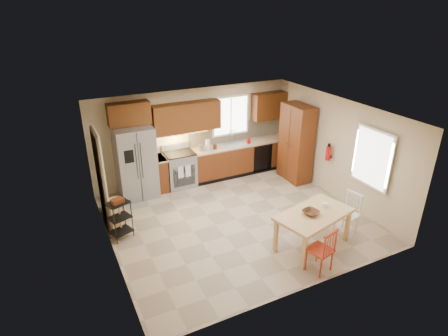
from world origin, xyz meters
TOP-DOWN VIEW (x-y plane):
  - floor at (0.00, 0.00)m, footprint 5.50×5.50m
  - ceiling at (0.00, 0.00)m, footprint 5.50×5.00m
  - wall_back at (0.00, 2.50)m, footprint 5.50×0.02m
  - wall_front at (0.00, -2.50)m, footprint 5.50×0.02m
  - wall_left at (-2.75, 0.00)m, footprint 0.02×5.00m
  - wall_right at (2.75, 0.00)m, footprint 0.02×5.00m
  - refrigerator at (-1.70, 2.12)m, footprint 0.92×0.75m
  - range_stove at (-0.55, 2.19)m, footprint 0.76×0.63m
  - base_cabinet_narrow at (-1.10, 2.20)m, footprint 0.30×0.60m
  - base_cabinet_run at (1.29, 2.20)m, footprint 2.92×0.60m
  - dishwasher at (1.85, 1.91)m, footprint 0.60×0.02m
  - backsplash at (1.29, 2.48)m, footprint 2.92×0.03m
  - upper_over_fridge at (-1.70, 2.33)m, footprint 1.00×0.35m
  - upper_left_block at (-0.25, 2.33)m, footprint 1.80×0.35m
  - upper_right_block at (2.25, 2.33)m, footprint 1.00×0.35m
  - window_back at (1.10, 2.48)m, footprint 1.12×0.04m
  - sink at (1.10, 2.20)m, footprint 0.62×0.46m
  - undercab_glow at (-0.55, 2.30)m, footprint 1.60×0.30m
  - soap_bottle at (1.48, 2.10)m, footprint 0.09×0.09m
  - paper_towel at (0.25, 2.15)m, footprint 0.12×0.12m
  - canister_steel at (0.05, 2.15)m, footprint 0.11×0.11m
  - canister_wood at (0.45, 2.12)m, footprint 0.10×0.10m
  - pantry at (2.43, 1.20)m, footprint 0.50×0.95m
  - fire_extinguisher at (2.63, 0.15)m, footprint 0.12×0.12m
  - window_right at (2.68, -1.15)m, footprint 0.04×1.02m
  - doorway at (-2.67, 1.30)m, footprint 0.04×0.95m
  - dining_table at (0.89, -1.54)m, footprint 1.70×1.20m
  - chair_red at (0.54, -2.19)m, footprint 0.51×0.51m
  - chair_white at (1.84, -1.49)m, footprint 0.51×0.51m
  - table_bowl at (0.79, -1.54)m, footprint 0.38×0.38m
  - table_jar at (1.22, -1.44)m, footprint 0.13×0.13m
  - bar_stool at (-2.50, 0.73)m, footprint 0.43×0.43m
  - utility_cart at (-2.50, 0.46)m, footprint 0.52×0.46m

SIDE VIEW (x-z plane):
  - floor at x=0.00m, z-range 0.00..0.00m
  - bar_stool at x=-2.50m, z-range 0.00..0.75m
  - dining_table at x=0.89m, z-range 0.00..0.75m
  - utility_cart at x=-2.50m, z-range 0.00..0.87m
  - base_cabinet_narrow at x=-1.10m, z-range 0.00..0.90m
  - base_cabinet_run at x=1.29m, z-range 0.00..0.90m
  - dishwasher at x=1.85m, z-range 0.06..0.84m
  - chair_red at x=0.54m, z-range 0.00..0.90m
  - chair_white at x=1.84m, z-range 0.00..0.90m
  - range_stove at x=-0.55m, z-range 0.00..0.92m
  - table_bowl at x=0.79m, z-range 0.72..0.80m
  - table_jar at x=1.22m, z-range 0.72..0.85m
  - sink at x=1.10m, z-range 0.78..0.94m
  - refrigerator at x=-1.70m, z-range 0.00..1.82m
  - canister_wood at x=0.45m, z-range 0.90..1.04m
  - canister_steel at x=0.05m, z-range 0.90..1.08m
  - soap_bottle at x=1.48m, z-range 0.90..1.09m
  - paper_towel at x=0.25m, z-range 0.90..1.18m
  - pantry at x=2.43m, z-range 0.00..2.10m
  - doorway at x=-2.67m, z-range 0.00..2.10m
  - fire_extinguisher at x=2.63m, z-range 0.92..1.28m
  - backsplash at x=1.29m, z-range 0.90..1.45m
  - wall_back at x=0.00m, z-range 0.00..2.50m
  - wall_front at x=0.00m, z-range 0.00..2.50m
  - wall_left at x=-2.75m, z-range 0.00..2.50m
  - wall_right at x=2.75m, z-range 0.00..2.50m
  - undercab_glow at x=-0.55m, z-range 1.43..1.43m
  - window_right at x=2.68m, z-range 0.79..2.11m
  - window_back at x=1.10m, z-range 1.09..2.21m
  - upper_left_block at x=-0.25m, z-range 1.45..2.20m
  - upper_right_block at x=2.25m, z-range 1.45..2.20m
  - upper_over_fridge at x=-1.70m, z-range 1.83..2.38m
  - ceiling at x=0.00m, z-range 2.49..2.51m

